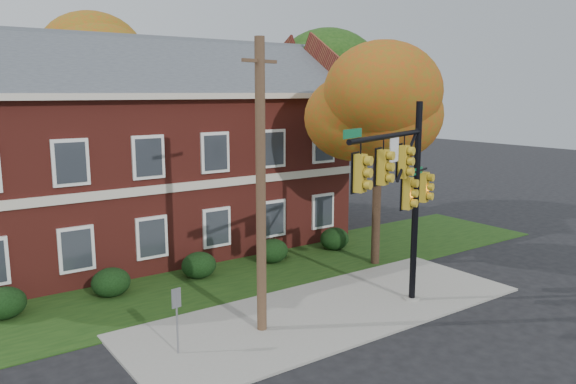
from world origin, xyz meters
TOP-DOWN VIEW (x-y plane):
  - ground at (0.00, 0.00)m, footprint 120.00×120.00m
  - sidewalk at (0.00, 1.00)m, footprint 14.00×5.00m
  - grass_strip at (0.00, 6.00)m, footprint 30.00×6.00m
  - apartment_building at (-2.00, 11.95)m, footprint 18.80×8.80m
  - hedge_far_left at (-9.00, 6.70)m, footprint 1.40×1.26m
  - hedge_left at (-5.50, 6.70)m, footprint 1.40×1.26m
  - hedge_center at (-2.00, 6.70)m, footprint 1.40×1.26m
  - hedge_right at (1.50, 6.70)m, footprint 1.40×1.26m
  - hedge_far_right at (5.00, 6.70)m, footprint 1.40×1.26m
  - tree_near_right at (5.22, 3.87)m, footprint 4.50×4.25m
  - tree_right_rear at (9.31, 12.81)m, footprint 6.30×5.95m
  - tree_far_rear at (-0.66, 19.79)m, footprint 6.84×6.46m
  - traffic_signal at (1.77, -0.41)m, footprint 5.90×2.38m
  - utility_pole at (-2.70, 1.01)m, footprint 1.36×0.43m
  - sign_post at (-5.50, 1.00)m, footprint 0.29×0.07m

SIDE VIEW (x-z plane):
  - ground at x=0.00m, z-range 0.00..0.00m
  - grass_strip at x=0.00m, z-range 0.00..0.04m
  - sidewalk at x=0.00m, z-range 0.00..0.08m
  - hedge_far_left at x=-9.00m, z-range 0.00..1.05m
  - hedge_left at x=-5.50m, z-range 0.00..1.05m
  - hedge_center at x=-2.00m, z-range 0.00..1.05m
  - hedge_right at x=1.50m, z-range 0.00..1.05m
  - hedge_far_right at x=5.00m, z-range 0.00..1.05m
  - sign_post at x=-5.50m, z-range 0.35..2.32m
  - traffic_signal at x=1.77m, z-range 0.84..7.82m
  - utility_pole at x=-2.70m, z-range 0.06..8.89m
  - apartment_building at x=-2.00m, z-range 0.12..9.86m
  - tree_near_right at x=5.22m, z-range 2.38..10.96m
  - tree_right_rear at x=9.31m, z-range 2.81..13.43m
  - tree_far_rear at x=-0.66m, z-range 3.08..14.60m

